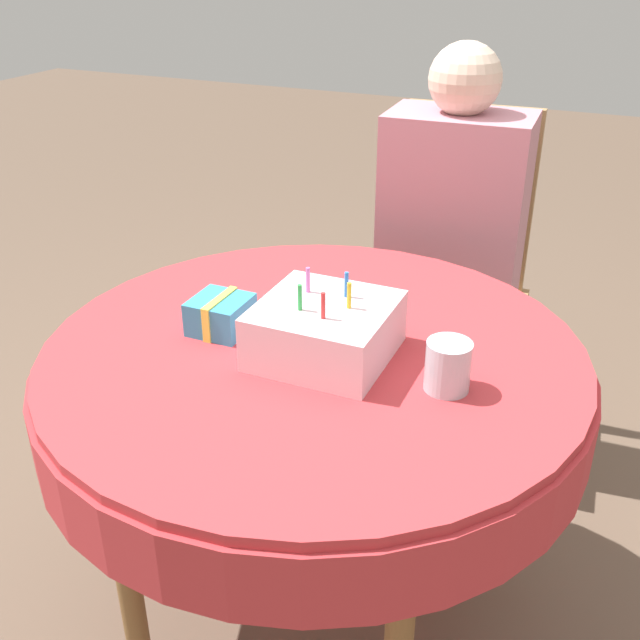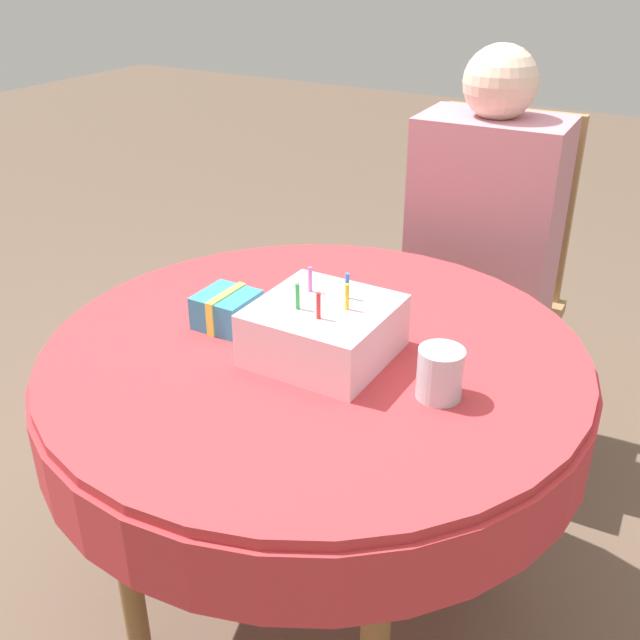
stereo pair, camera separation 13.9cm
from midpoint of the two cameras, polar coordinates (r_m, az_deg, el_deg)
name	(u,v)px [view 2 (the right image)]	position (r m, az deg, el deg)	size (l,w,h in m)	color
ground_plane	(315,616)	(1.90, 1.88, -21.69)	(12.00, 12.00, 0.00)	brown
dining_table	(314,385)	(1.47, 2.26, -5.03)	(1.06, 1.06, 0.74)	#BC3338
chair	(486,282)	(2.25, 14.28, 2.80)	(0.45, 0.45, 1.01)	#A37A4C
person	(482,232)	(2.09, 14.16, 6.48)	(0.39, 0.35, 1.20)	beige
birthday_cake	(324,330)	(1.37, 3.18, -0.85)	(0.24, 0.24, 0.15)	silver
drinking_glass	(440,373)	(1.28, 12.22, -4.08)	(0.08, 0.08, 0.09)	silver
gift_box	(227,310)	(1.49, -4.48, 0.72)	(0.11, 0.11, 0.07)	teal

